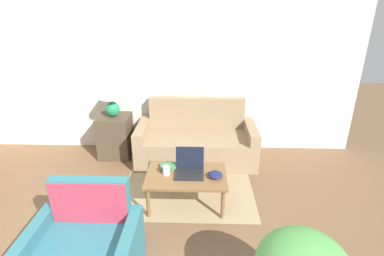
{
  "coord_description": "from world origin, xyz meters",
  "views": [
    {
      "loc": [
        0.91,
        -0.98,
        2.19
      ],
      "look_at": [
        0.8,
        2.49,
        0.75
      ],
      "focal_mm": 28.0,
      "sensor_mm": 36.0,
      "label": 1
    }
  ],
  "objects_px": {
    "armchair": "(86,253)",
    "table_lamp": "(111,96)",
    "snack_bowl": "(215,175)",
    "couch": "(196,142)",
    "cup_navy": "(166,170)",
    "coffee_table": "(186,178)",
    "laptop": "(189,168)",
    "book_red": "(168,166)"
  },
  "relations": [
    {
      "from": "snack_bowl",
      "to": "book_red",
      "type": "distance_m",
      "value": 0.58
    },
    {
      "from": "coffee_table",
      "to": "snack_bowl",
      "type": "distance_m",
      "value": 0.34
    },
    {
      "from": "snack_bowl",
      "to": "book_red",
      "type": "xyz_separation_m",
      "value": [
        -0.55,
        0.19,
        -0.01
      ]
    },
    {
      "from": "laptop",
      "to": "cup_navy",
      "type": "height_order",
      "value": "laptop"
    },
    {
      "from": "armchair",
      "to": "cup_navy",
      "type": "height_order",
      "value": "armchair"
    },
    {
      "from": "table_lamp",
      "to": "laptop",
      "type": "distance_m",
      "value": 1.74
    },
    {
      "from": "couch",
      "to": "book_red",
      "type": "xyz_separation_m",
      "value": [
        -0.32,
        -0.99,
        0.15
      ]
    },
    {
      "from": "cup_navy",
      "to": "book_red",
      "type": "relative_size",
      "value": 0.5
    },
    {
      "from": "table_lamp",
      "to": "coffee_table",
      "type": "xyz_separation_m",
      "value": [
        1.15,
        -1.22,
        -0.61
      ]
    },
    {
      "from": "cup_navy",
      "to": "snack_bowl",
      "type": "xyz_separation_m",
      "value": [
        0.56,
        -0.04,
        -0.02
      ]
    },
    {
      "from": "coffee_table",
      "to": "laptop",
      "type": "relative_size",
      "value": 2.81
    },
    {
      "from": "couch",
      "to": "snack_bowl",
      "type": "height_order",
      "value": "couch"
    },
    {
      "from": "cup_navy",
      "to": "book_red",
      "type": "distance_m",
      "value": 0.15
    },
    {
      "from": "coffee_table",
      "to": "cup_navy",
      "type": "bearing_deg",
      "value": 179.88
    },
    {
      "from": "couch",
      "to": "coffee_table",
      "type": "distance_m",
      "value": 1.15
    },
    {
      "from": "armchair",
      "to": "snack_bowl",
      "type": "distance_m",
      "value": 1.52
    },
    {
      "from": "table_lamp",
      "to": "laptop",
      "type": "bearing_deg",
      "value": -44.56
    },
    {
      "from": "table_lamp",
      "to": "coffee_table",
      "type": "relative_size",
      "value": 0.54
    },
    {
      "from": "coffee_table",
      "to": "laptop",
      "type": "xyz_separation_m",
      "value": [
        0.03,
        0.05,
        0.1
      ]
    },
    {
      "from": "snack_bowl",
      "to": "laptop",
      "type": "bearing_deg",
      "value": 162.25
    },
    {
      "from": "armchair",
      "to": "snack_bowl",
      "type": "height_order",
      "value": "armchair"
    },
    {
      "from": "book_red",
      "to": "cup_navy",
      "type": "bearing_deg",
      "value": -91.83
    },
    {
      "from": "snack_bowl",
      "to": "armchair",
      "type": "bearing_deg",
      "value": -138.17
    },
    {
      "from": "couch",
      "to": "coffee_table",
      "type": "xyz_separation_m",
      "value": [
        -0.1,
        -1.14,
        0.09
      ]
    },
    {
      "from": "armchair",
      "to": "snack_bowl",
      "type": "bearing_deg",
      "value": 41.83
    },
    {
      "from": "armchair",
      "to": "table_lamp",
      "type": "height_order",
      "value": "table_lamp"
    },
    {
      "from": "table_lamp",
      "to": "couch",
      "type": "bearing_deg",
      "value": -3.55
    },
    {
      "from": "couch",
      "to": "cup_navy",
      "type": "bearing_deg",
      "value": -105.89
    },
    {
      "from": "laptop",
      "to": "table_lamp",
      "type": "bearing_deg",
      "value": 135.44
    },
    {
      "from": "armchair",
      "to": "book_red",
      "type": "bearing_deg",
      "value": 64.39
    },
    {
      "from": "armchair",
      "to": "cup_navy",
      "type": "distance_m",
      "value": 1.21
    },
    {
      "from": "couch",
      "to": "cup_navy",
      "type": "relative_size",
      "value": 16.86
    },
    {
      "from": "couch",
      "to": "table_lamp",
      "type": "distance_m",
      "value": 1.43
    },
    {
      "from": "coffee_table",
      "to": "book_red",
      "type": "distance_m",
      "value": 0.28
    },
    {
      "from": "snack_bowl",
      "to": "cup_navy",
      "type": "bearing_deg",
      "value": 175.71
    },
    {
      "from": "table_lamp",
      "to": "snack_bowl",
      "type": "distance_m",
      "value": 2.01
    },
    {
      "from": "armchair",
      "to": "coffee_table",
      "type": "height_order",
      "value": "armchair"
    },
    {
      "from": "table_lamp",
      "to": "snack_bowl",
      "type": "xyz_separation_m",
      "value": [
        1.48,
        -1.26,
        -0.53
      ]
    },
    {
      "from": "table_lamp",
      "to": "laptop",
      "type": "xyz_separation_m",
      "value": [
        1.18,
        -1.17,
        -0.5
      ]
    },
    {
      "from": "armchair",
      "to": "laptop",
      "type": "distance_m",
      "value": 1.4
    },
    {
      "from": "couch",
      "to": "table_lamp",
      "type": "xyz_separation_m",
      "value": [
        -1.25,
        0.08,
        0.69
      ]
    },
    {
      "from": "laptop",
      "to": "cup_navy",
      "type": "bearing_deg",
      "value": -168.76
    }
  ]
}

